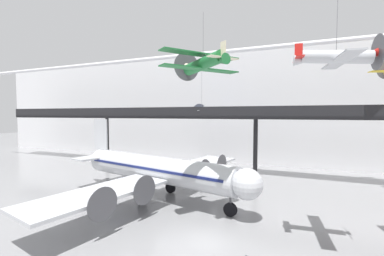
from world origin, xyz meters
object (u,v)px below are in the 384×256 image
object	(u,v)px
suspended_plane_silver_racer	(336,57)
suspended_plane_blue_trainer	(202,111)
airliner_silver_main	(155,169)
suspended_plane_green_biplane	(203,63)

from	to	relation	value
suspended_plane_silver_racer	suspended_plane_blue_trainer	xyz separation A→B (m)	(-18.08, 22.85, -3.15)
airliner_silver_main	suspended_plane_silver_racer	xyz separation A→B (m)	(17.33, -5.78, 10.06)
suspended_plane_green_biplane	suspended_plane_silver_racer	world-z (taller)	same
airliner_silver_main	suspended_plane_blue_trainer	distance (m)	18.43
suspended_plane_silver_racer	suspended_plane_blue_trainer	distance (m)	29.30
airliner_silver_main	suspended_plane_green_biplane	distance (m)	13.67
airliner_silver_main	suspended_plane_green_biplane	bearing A→B (deg)	-17.32
suspended_plane_green_biplane	suspended_plane_blue_trainer	world-z (taller)	suspended_plane_green_biplane
airliner_silver_main	suspended_plane_green_biplane	size ratio (longest dim) A/B	4.25
airliner_silver_main	suspended_plane_green_biplane	xyz separation A→B (m)	(7.40, -4.16, 10.72)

